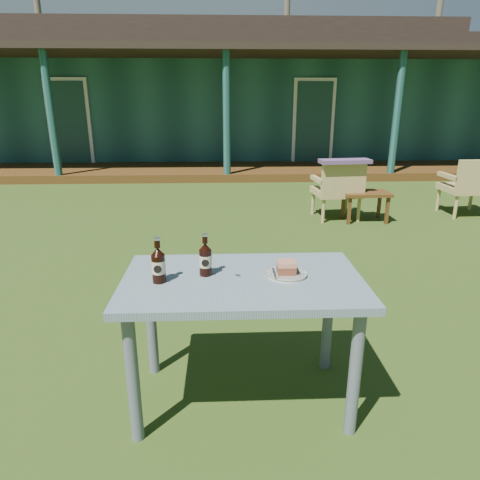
{
  "coord_description": "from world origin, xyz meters",
  "views": [
    {
      "loc": [
        -0.09,
        -3.56,
        1.57
      ],
      "look_at": [
        0.0,
        -1.3,
        0.82
      ],
      "focal_mm": 32.0,
      "sensor_mm": 36.0,
      "label": 1
    }
  ],
  "objects_px": {
    "cola_bottle_far": "(158,265)",
    "armchair_right": "(470,184)",
    "armchair_left": "(339,187)",
    "side_table": "(366,196)",
    "cola_bottle_near": "(205,259)",
    "cake_slice": "(286,267)",
    "cafe_table": "(242,296)",
    "plate": "(287,274)"
  },
  "relations": [
    {
      "from": "armchair_right",
      "to": "side_table",
      "type": "distance_m",
      "value": 1.53
    },
    {
      "from": "cola_bottle_near",
      "to": "armchair_left",
      "type": "height_order",
      "value": "cola_bottle_near"
    },
    {
      "from": "cafe_table",
      "to": "armchair_right",
      "type": "distance_m",
      "value": 4.98
    },
    {
      "from": "side_table",
      "to": "armchair_right",
      "type": "bearing_deg",
      "value": 7.68
    },
    {
      "from": "cake_slice",
      "to": "armchair_left",
      "type": "height_order",
      "value": "cake_slice"
    },
    {
      "from": "cola_bottle_far",
      "to": "cafe_table",
      "type": "bearing_deg",
      "value": 4.3
    },
    {
      "from": "cake_slice",
      "to": "cola_bottle_near",
      "type": "relative_size",
      "value": 0.42
    },
    {
      "from": "armchair_right",
      "to": "side_table",
      "type": "height_order",
      "value": "armchair_right"
    },
    {
      "from": "cafe_table",
      "to": "cola_bottle_far",
      "type": "bearing_deg",
      "value": -175.7
    },
    {
      "from": "cake_slice",
      "to": "side_table",
      "type": "distance_m",
      "value": 3.85
    },
    {
      "from": "armchair_right",
      "to": "side_table",
      "type": "relative_size",
      "value": 1.34
    },
    {
      "from": "cake_slice",
      "to": "armchair_right",
      "type": "relative_size",
      "value": 0.11
    },
    {
      "from": "plate",
      "to": "armchair_right",
      "type": "distance_m",
      "value": 4.82
    },
    {
      "from": "cake_slice",
      "to": "armchair_left",
      "type": "relative_size",
      "value": 0.12
    },
    {
      "from": "cafe_table",
      "to": "armchair_left",
      "type": "relative_size",
      "value": 1.53
    },
    {
      "from": "cake_slice",
      "to": "cola_bottle_far",
      "type": "height_order",
      "value": "cola_bottle_far"
    },
    {
      "from": "armchair_left",
      "to": "armchair_right",
      "type": "relative_size",
      "value": 0.98
    },
    {
      "from": "cafe_table",
      "to": "armchair_left",
      "type": "bearing_deg",
      "value": 68.06
    },
    {
      "from": "armchair_left",
      "to": "side_table",
      "type": "bearing_deg",
      "value": -16.72
    },
    {
      "from": "cola_bottle_near",
      "to": "side_table",
      "type": "height_order",
      "value": "cola_bottle_near"
    },
    {
      "from": "cake_slice",
      "to": "cola_bottle_far",
      "type": "relative_size",
      "value": 0.41
    },
    {
      "from": "cafe_table",
      "to": "cola_bottle_near",
      "type": "distance_m",
      "value": 0.27
    },
    {
      "from": "cake_slice",
      "to": "armchair_right",
      "type": "xyz_separation_m",
      "value": [
        3.09,
        3.69,
        -0.31
      ]
    },
    {
      "from": "side_table",
      "to": "cafe_table",
      "type": "bearing_deg",
      "value": -117.14
    },
    {
      "from": "plate",
      "to": "armchair_left",
      "type": "bearing_deg",
      "value": 71.09
    },
    {
      "from": "plate",
      "to": "cola_bottle_far",
      "type": "xyz_separation_m",
      "value": [
        -0.63,
        -0.05,
        0.08
      ]
    },
    {
      "from": "cafe_table",
      "to": "cake_slice",
      "type": "distance_m",
      "value": 0.27
    },
    {
      "from": "cola_bottle_near",
      "to": "cola_bottle_far",
      "type": "distance_m",
      "value": 0.24
    },
    {
      "from": "cafe_table",
      "to": "plate",
      "type": "height_order",
      "value": "plate"
    },
    {
      "from": "cake_slice",
      "to": "side_table",
      "type": "xyz_separation_m",
      "value": [
        1.58,
        3.48,
        -0.42
      ]
    },
    {
      "from": "armchair_right",
      "to": "side_table",
      "type": "xyz_separation_m",
      "value": [
        -1.51,
        -0.2,
        -0.11
      ]
    },
    {
      "from": "cola_bottle_near",
      "to": "armchair_right",
      "type": "xyz_separation_m",
      "value": [
        3.49,
        3.66,
        -0.36
      ]
    },
    {
      "from": "cola_bottle_far",
      "to": "plate",
      "type": "bearing_deg",
      "value": 4.89
    },
    {
      "from": "plate",
      "to": "cola_bottle_far",
      "type": "height_order",
      "value": "cola_bottle_far"
    },
    {
      "from": "cake_slice",
      "to": "cola_bottle_near",
      "type": "height_order",
      "value": "cola_bottle_near"
    },
    {
      "from": "cake_slice",
      "to": "cola_bottle_near",
      "type": "distance_m",
      "value": 0.41
    },
    {
      "from": "cola_bottle_far",
      "to": "armchair_right",
      "type": "distance_m",
      "value": 5.29
    },
    {
      "from": "cake_slice",
      "to": "side_table",
      "type": "relative_size",
      "value": 0.15
    },
    {
      "from": "cafe_table",
      "to": "cola_bottle_far",
      "type": "height_order",
      "value": "cola_bottle_far"
    },
    {
      "from": "plate",
      "to": "armchair_left",
      "type": "distance_m",
      "value": 3.8
    },
    {
      "from": "cola_bottle_far",
      "to": "armchair_left",
      "type": "distance_m",
      "value": 4.11
    },
    {
      "from": "cake_slice",
      "to": "armchair_right",
      "type": "height_order",
      "value": "armchair_right"
    }
  ]
}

